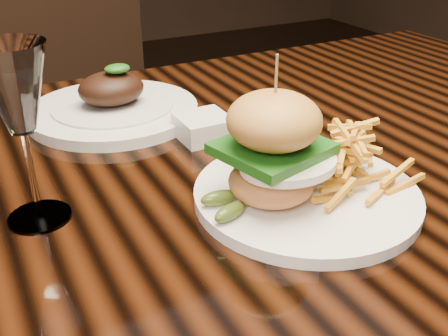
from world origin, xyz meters
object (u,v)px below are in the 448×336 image
burger_plate (306,164)px  wine_glass (16,95)px  chair_far (94,100)px  far_dish (113,107)px  dining_table (225,204)px

burger_plate → wine_glass: 0.33m
burger_plate → chair_far: bearing=87.5°
far_dish → burger_plate: bearing=-71.7°
burger_plate → chair_far: (0.00, 1.04, -0.26)m
far_dish → chair_far: bearing=79.5°
dining_table → chair_far: 0.90m
wine_glass → far_dish: size_ratio=0.73×
wine_glass → chair_far: size_ratio=0.21×
burger_plate → wine_glass: (-0.29, 0.11, 0.10)m
burger_plate → far_dish: 0.39m
burger_plate → far_dish: size_ratio=0.98×
burger_plate → far_dish: bearing=105.8°
burger_plate → far_dish: (-0.12, 0.37, -0.03)m
far_dish → chair_far: size_ratio=0.30×
wine_glass → far_dish: (0.17, 0.26, -0.13)m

